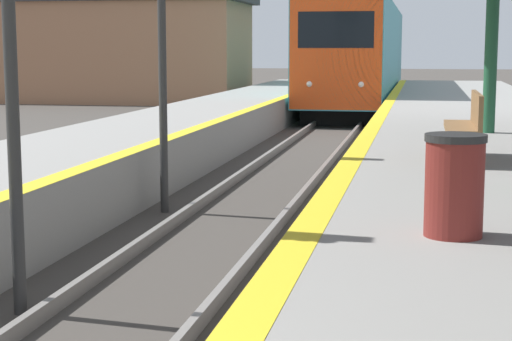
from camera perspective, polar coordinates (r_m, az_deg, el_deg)
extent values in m
cube|color=black|center=(36.03, 6.93, 4.70)|extent=(2.39, 18.59, 0.55)
cube|color=teal|center=(35.97, 6.99, 7.97)|extent=(2.82, 20.65, 3.57)
cube|color=#E54C19|center=(25.76, 5.34, 7.94)|extent=(2.76, 0.16, 3.50)
cube|color=black|center=(25.70, 5.34, 9.33)|extent=(2.25, 0.06, 1.07)
cube|color=#59595E|center=(36.01, 7.04, 11.00)|extent=(2.39, 19.62, 0.24)
sphere|color=white|center=(25.81, 3.57, 5.77)|extent=(0.18, 0.18, 0.18)
sphere|color=white|center=(25.65, 7.02, 5.72)|extent=(0.18, 0.18, 0.18)
cylinder|color=#2D2D2D|center=(7.95, -15.93, 4.13)|extent=(0.12, 0.12, 3.83)
cylinder|color=#2D2D2D|center=(12.63, -6.24, 5.78)|extent=(0.12, 0.12, 3.83)
cylinder|color=#1E5133|center=(15.92, 15.45, 8.93)|extent=(0.23, 0.23, 3.61)
cylinder|color=maroon|center=(7.09, 13.08, -1.22)|extent=(0.47, 0.47, 0.78)
cylinder|color=#262626|center=(7.04, 13.19, 2.14)|extent=(0.50, 0.50, 0.06)
cube|color=brown|center=(11.94, 13.55, 2.77)|extent=(0.44, 1.77, 0.08)
cube|color=brown|center=(11.93, 14.51, 3.99)|extent=(0.06, 1.77, 0.44)
cube|color=#262628|center=(11.26, 13.66, 1.22)|extent=(0.35, 0.08, 0.40)
cube|color=#262628|center=(12.67, 13.38, 1.99)|extent=(0.35, 0.08, 0.40)
cube|color=#9E6B4C|center=(40.00, -10.91, 7.70)|extent=(13.88, 5.36, 4.39)
cube|color=#383333|center=(40.06, -11.00, 11.05)|extent=(14.57, 5.63, 0.30)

